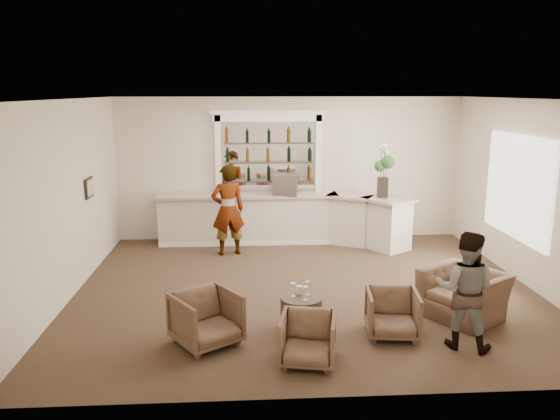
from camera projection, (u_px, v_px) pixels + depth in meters
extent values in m
plane|color=#4E3427|center=(305.00, 289.00, 9.66)|extent=(8.00, 8.00, 0.00)
cube|color=beige|center=(290.00, 169.00, 12.72)|extent=(8.00, 0.04, 3.30)
cube|color=beige|center=(67.00, 200.00, 9.07)|extent=(0.04, 7.00, 3.30)
cube|color=beige|center=(533.00, 195.00, 9.55)|extent=(0.04, 7.00, 3.30)
cube|color=white|center=(307.00, 99.00, 8.96)|extent=(8.00, 7.00, 0.04)
cube|color=white|center=(518.00, 187.00, 10.03)|extent=(0.05, 2.40, 1.90)
cube|color=black|center=(89.00, 188.00, 10.24)|extent=(0.04, 0.46, 0.38)
cube|color=#C1B299|center=(90.00, 188.00, 10.24)|extent=(0.01, 0.38, 0.30)
cube|color=beige|center=(248.00, 219.00, 12.56)|extent=(4.00, 0.70, 1.08)
cube|color=#C6AC9A|center=(247.00, 195.00, 12.42)|extent=(4.10, 0.82, 0.06)
cube|color=beige|center=(350.00, 220.00, 12.48)|extent=(1.12, 1.04, 1.08)
cube|color=#C6AC9A|center=(351.00, 196.00, 12.33)|extent=(1.27, 1.19, 0.06)
cube|color=beige|center=(386.00, 225.00, 12.01)|extent=(1.08, 1.14, 1.08)
cube|color=#C6AC9A|center=(388.00, 200.00, 11.87)|extent=(1.24, 1.29, 0.06)
cube|color=white|center=(248.00, 243.00, 12.34)|extent=(4.00, 0.06, 0.10)
cube|color=white|center=(268.00, 156.00, 12.61)|extent=(2.15, 0.02, 1.65)
cube|color=white|center=(219.00, 178.00, 12.59)|extent=(0.14, 0.16, 2.90)
cube|color=white|center=(318.00, 177.00, 12.73)|extent=(0.14, 0.16, 2.90)
cube|color=white|center=(268.00, 117.00, 12.36)|extent=(2.52, 0.16, 0.18)
cube|color=white|center=(268.00, 112.00, 12.33)|extent=(2.64, 0.20, 0.08)
cube|color=#34251A|center=(269.00, 181.00, 12.62)|extent=(2.05, 0.20, 0.03)
cube|color=#34251A|center=(269.00, 162.00, 12.53)|extent=(2.05, 0.20, 0.03)
cube|color=#34251A|center=(269.00, 143.00, 12.43)|extent=(2.05, 0.20, 0.03)
cylinder|color=#4E3321|center=(301.00, 313.00, 7.98)|extent=(0.62, 0.62, 0.50)
imported|color=gray|center=(228.00, 210.00, 11.51)|extent=(0.79, 0.62, 1.94)
imported|color=gray|center=(465.00, 290.00, 7.33)|extent=(0.99, 0.91, 1.63)
imported|color=brown|center=(206.00, 319.00, 7.48)|extent=(1.13, 1.13, 0.75)
imported|color=brown|center=(308.00, 339.00, 6.98)|extent=(0.82, 0.84, 0.65)
imported|color=brown|center=(392.00, 314.00, 7.76)|extent=(0.80, 0.82, 0.67)
imported|color=brown|center=(463.00, 294.00, 8.40)|extent=(1.45, 1.49, 0.74)
cube|color=#B7B7BC|center=(286.00, 184.00, 12.23)|extent=(0.60, 0.53, 0.47)
cube|color=black|center=(383.00, 187.00, 11.92)|extent=(0.20, 0.20, 0.45)
cube|color=silver|center=(299.00, 290.00, 8.05)|extent=(0.08, 0.08, 0.12)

